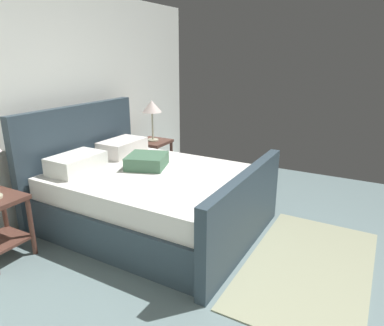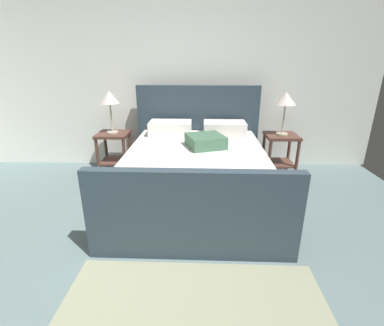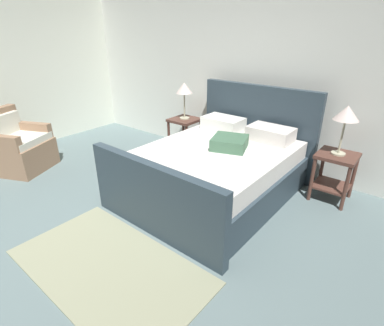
# 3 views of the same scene
# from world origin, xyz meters

# --- Properties ---
(ground_plane) EXTENTS (6.20, 6.12, 0.02)m
(ground_plane) POSITION_xyz_m (0.00, 0.00, -0.01)
(ground_plane) COLOR slate
(wall_back) EXTENTS (6.32, 0.12, 2.53)m
(wall_back) POSITION_xyz_m (0.00, 3.12, 1.27)
(wall_back) COLOR silver
(wall_back) RESTS_ON ground
(bed) EXTENTS (1.79, 2.21, 1.25)m
(bed) POSITION_xyz_m (0.49, 1.88, 0.35)
(bed) COLOR #2D3C47
(bed) RESTS_ON ground
(nightstand_right) EXTENTS (0.44, 0.44, 0.60)m
(nightstand_right) POSITION_xyz_m (1.68, 2.64, 0.40)
(nightstand_right) COLOR #533127
(nightstand_right) RESTS_ON ground
(table_lamp_right) EXTENTS (0.28, 0.28, 0.58)m
(table_lamp_right) POSITION_xyz_m (1.68, 2.64, 1.07)
(table_lamp_right) COLOR #B7B293
(table_lamp_right) RESTS_ON nightstand_right
(nightstand_left) EXTENTS (0.44, 0.44, 0.60)m
(nightstand_left) POSITION_xyz_m (-0.71, 2.68, 0.40)
(nightstand_left) COLOR #533127
(nightstand_left) RESTS_ON ground
(table_lamp_left) EXTENTS (0.26, 0.26, 0.58)m
(table_lamp_left) POSITION_xyz_m (-0.71, 2.68, 1.08)
(table_lamp_left) COLOR #B7B293
(table_lamp_left) RESTS_ON nightstand_left
(armchair) EXTENTS (0.96, 0.96, 0.90)m
(armchair) POSITION_xyz_m (-2.25, 0.64, 0.35)
(armchair) COLOR #916E53
(armchair) RESTS_ON ground
(area_rug) EXTENTS (1.85, 1.05, 0.01)m
(area_rug) POSITION_xyz_m (0.48, 0.17, 0.01)
(area_rug) COLOR gray
(area_rug) RESTS_ON ground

